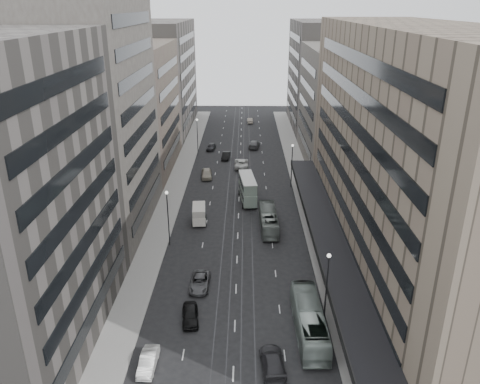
{
  "coord_description": "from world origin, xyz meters",
  "views": [
    {
      "loc": [
        1.0,
        -47.09,
        32.17
      ],
      "look_at": [
        0.28,
        19.24,
        5.3
      ],
      "focal_mm": 35.0,
      "sensor_mm": 36.0,
      "label": 1
    }
  ],
  "objects_px": {
    "bus_far": "(269,220)",
    "sedan_0": "(190,315)",
    "double_decker": "(248,188)",
    "bus_near": "(309,320)",
    "panel_van": "(199,214)",
    "sedan_2": "(200,282)",
    "sedan_1": "(148,362)",
    "pedestrian": "(352,331)"
  },
  "relations": [
    {
      "from": "bus_far",
      "to": "sedan_0",
      "type": "relative_size",
      "value": 2.36
    },
    {
      "from": "panel_van",
      "to": "bus_near",
      "type": "bearing_deg",
      "value": -67.09
    },
    {
      "from": "bus_far",
      "to": "panel_van",
      "type": "xyz_separation_m",
      "value": [
        -10.81,
        1.83,
        0.11
      ]
    },
    {
      "from": "sedan_0",
      "to": "panel_van",
      "type": "bearing_deg",
      "value": 85.91
    },
    {
      "from": "pedestrian",
      "to": "bus_far",
      "type": "bearing_deg",
      "value": -71.16
    },
    {
      "from": "sedan_1",
      "to": "double_decker",
      "type": "bearing_deg",
      "value": 77.76
    },
    {
      "from": "bus_near",
      "to": "sedan_0",
      "type": "distance_m",
      "value": 12.8
    },
    {
      "from": "double_decker",
      "to": "sedan_1",
      "type": "xyz_separation_m",
      "value": [
        -9.57,
        -40.28,
        -1.71
      ]
    },
    {
      "from": "double_decker",
      "to": "bus_near",
      "type": "bearing_deg",
      "value": -86.77
    },
    {
      "from": "double_decker",
      "to": "panel_van",
      "type": "bearing_deg",
      "value": -138.43
    },
    {
      "from": "sedan_0",
      "to": "pedestrian",
      "type": "relative_size",
      "value": 2.15
    },
    {
      "from": "panel_van",
      "to": "sedan_0",
      "type": "relative_size",
      "value": 1.05
    },
    {
      "from": "bus_far",
      "to": "sedan_1",
      "type": "bearing_deg",
      "value": 65.42
    },
    {
      "from": "bus_far",
      "to": "sedan_1",
      "type": "relative_size",
      "value": 2.45
    },
    {
      "from": "bus_far",
      "to": "double_decker",
      "type": "bearing_deg",
      "value": -74.59
    },
    {
      "from": "sedan_0",
      "to": "sedan_2",
      "type": "relative_size",
      "value": 0.88
    },
    {
      "from": "sedan_2",
      "to": "pedestrian",
      "type": "bearing_deg",
      "value": -28.98
    },
    {
      "from": "panel_van",
      "to": "sedan_1",
      "type": "relative_size",
      "value": 1.09
    },
    {
      "from": "sedan_1",
      "to": "sedan_2",
      "type": "relative_size",
      "value": 0.85
    },
    {
      "from": "bus_near",
      "to": "bus_far",
      "type": "distance_m",
      "value": 24.84
    },
    {
      "from": "bus_near",
      "to": "bus_far",
      "type": "xyz_separation_m",
      "value": [
        -3.09,
        24.65,
        -0.17
      ]
    },
    {
      "from": "sedan_0",
      "to": "sedan_2",
      "type": "xyz_separation_m",
      "value": [
        0.44,
        6.51,
        -0.06
      ]
    },
    {
      "from": "double_decker",
      "to": "sedan_2",
      "type": "xyz_separation_m",
      "value": [
        -5.93,
        -26.66,
        -1.72
      ]
    },
    {
      "from": "panel_van",
      "to": "pedestrian",
      "type": "bearing_deg",
      "value": -61.44
    },
    {
      "from": "bus_near",
      "to": "sedan_1",
      "type": "bearing_deg",
      "value": 17.15
    },
    {
      "from": "sedan_1",
      "to": "pedestrian",
      "type": "xyz_separation_m",
      "value": [
        20.06,
        4.09,
        0.47
      ]
    },
    {
      "from": "bus_far",
      "to": "double_decker",
      "type": "xyz_separation_m",
      "value": [
        -3.17,
        10.45,
        0.97
      ]
    },
    {
      "from": "bus_far",
      "to": "pedestrian",
      "type": "height_order",
      "value": "bus_far"
    },
    {
      "from": "panel_van",
      "to": "pedestrian",
      "type": "xyz_separation_m",
      "value": [
        18.13,
        -27.57,
        -0.38
      ]
    },
    {
      "from": "bus_near",
      "to": "sedan_0",
      "type": "bearing_deg",
      "value": -9.66
    },
    {
      "from": "bus_far",
      "to": "double_decker",
      "type": "height_order",
      "value": "double_decker"
    },
    {
      "from": "panel_van",
      "to": "sedan_2",
      "type": "bearing_deg",
      "value": -89.35
    },
    {
      "from": "double_decker",
      "to": "panel_van",
      "type": "relative_size",
      "value": 1.82
    },
    {
      "from": "double_decker",
      "to": "sedan_2",
      "type": "relative_size",
      "value": 1.69
    },
    {
      "from": "double_decker",
      "to": "panel_van",
      "type": "height_order",
      "value": "double_decker"
    },
    {
      "from": "sedan_0",
      "to": "pedestrian",
      "type": "bearing_deg",
      "value": -17.19
    },
    {
      "from": "pedestrian",
      "to": "double_decker",
      "type": "bearing_deg",
      "value": -70.88
    },
    {
      "from": "sedan_2",
      "to": "double_decker",
      "type": "bearing_deg",
      "value": 78.61
    },
    {
      "from": "sedan_0",
      "to": "sedan_1",
      "type": "bearing_deg",
      "value": -121.32
    },
    {
      "from": "bus_far",
      "to": "double_decker",
      "type": "relative_size",
      "value": 1.23
    },
    {
      "from": "panel_van",
      "to": "sedan_1",
      "type": "distance_m",
      "value": 31.73
    },
    {
      "from": "sedan_1",
      "to": "pedestrian",
      "type": "bearing_deg",
      "value": 12.67
    }
  ]
}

